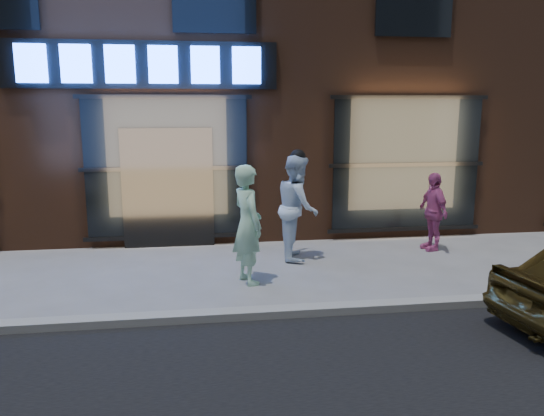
% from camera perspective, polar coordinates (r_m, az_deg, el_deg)
% --- Properties ---
extents(ground, '(90.00, 90.00, 0.00)m').
position_cam_1_polar(ground, '(7.37, -12.34, -11.99)').
color(ground, slate).
rests_on(ground, ground).
extents(curb, '(60.00, 0.25, 0.12)m').
position_cam_1_polar(curb, '(7.34, -12.36, -11.56)').
color(curb, gray).
rests_on(curb, ground).
extents(storefront_building, '(30.20, 8.28, 10.30)m').
position_cam_1_polar(storefront_building, '(14.94, -10.89, 19.74)').
color(storefront_building, '#54301E').
rests_on(storefront_building, ground).
extents(man_bowtie, '(0.67, 0.82, 1.93)m').
position_cam_1_polar(man_bowtie, '(8.49, -2.63, -1.79)').
color(man_bowtie, '#C2FFD8').
rests_on(man_bowtie, ground).
extents(man_cap, '(0.84, 1.02, 1.96)m').
position_cam_1_polar(man_cap, '(9.87, 2.75, 0.12)').
color(man_cap, white).
rests_on(man_cap, ground).
extents(passerby, '(0.47, 0.94, 1.55)m').
position_cam_1_polar(passerby, '(10.94, 16.92, -0.36)').
color(passerby, '#C04F8D').
rests_on(passerby, ground).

